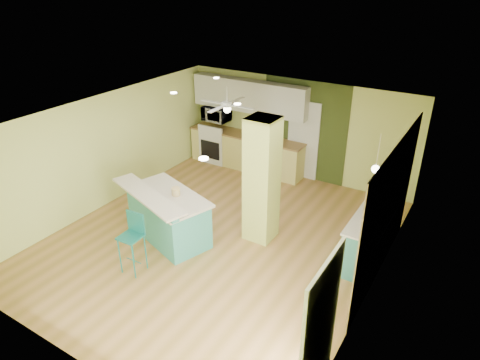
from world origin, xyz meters
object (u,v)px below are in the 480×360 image
(fruit_bowl, at_px, (257,137))
(canister, at_px, (176,191))
(side_counter, at_px, (367,241))
(peninsula, at_px, (168,215))
(bar_stool, at_px, (133,233))

(fruit_bowl, distance_m, canister, 3.49)
(side_counter, xyz_separation_m, canister, (-3.43, -1.15, 0.58))
(peninsula, relative_size, canister, 13.35)
(side_counter, relative_size, canister, 8.66)
(side_counter, bearing_deg, peninsula, -160.59)
(peninsula, distance_m, fruit_bowl, 3.63)
(fruit_bowl, height_order, canister, canister)
(fruit_bowl, relative_size, canister, 2.00)
(canister, bearing_deg, peninsula, -144.35)
(peninsula, height_order, fruit_bowl, peninsula)
(bar_stool, relative_size, side_counter, 0.79)
(peninsula, distance_m, bar_stool, 1.11)
(bar_stool, xyz_separation_m, side_counter, (3.43, 2.34, -0.29))
(side_counter, distance_m, canister, 3.66)
(peninsula, xyz_separation_m, side_counter, (3.59, 1.26, -0.05))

